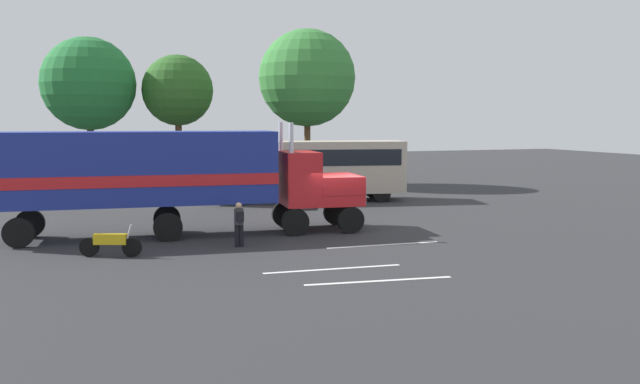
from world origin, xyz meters
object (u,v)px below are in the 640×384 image
semi_truck (169,173)px  tree_center (89,84)px  tree_right (307,78)px  parked_car (52,190)px  person_bystander (239,223)px  tree_left (178,91)px  parked_bus (307,165)px  motorcycle (111,243)px

semi_truck → tree_center: tree_center is taller
tree_right → parked_car: bearing=-161.4°
person_bystander → tree_left: bearing=87.5°
person_bystander → parked_car: person_bystander is taller
person_bystander → tree_left: (0.96, 21.79, 5.64)m
parked_car → tree_right: 18.73m
parked_bus → parked_car: size_ratio=2.37×
parked_bus → parked_car: bearing=166.9°
motorcycle → tree_right: (14.18, 20.69, 7.01)m
person_bystander → tree_right: size_ratio=0.15×
parked_car → motorcycle: (2.40, -15.10, -0.33)m
parked_bus → person_bystander: bearing=-119.5°
tree_center → person_bystander: bearing=-78.2°
parked_car → tree_center: tree_center is taller
parked_car → tree_right: size_ratio=0.44×
parked_bus → tree_left: tree_left is taller
person_bystander → semi_truck: bearing=123.6°
tree_center → motorcycle: bearing=-89.5°
semi_truck → tree_center: (-2.60, 19.12, 4.38)m
person_bystander → tree_right: 23.61m
person_bystander → tree_center: (-4.66, 22.23, 6.01)m
tree_center → tree_right: 14.50m
parked_car → tree_right: (16.58, 5.59, 6.68)m
tree_right → semi_truck: bearing=-124.1°
parked_bus → tree_center: (-11.30, 10.48, 4.84)m
tree_left → tree_right: 8.91m
semi_truck → motorcycle: (-2.40, -3.32, -2.04)m
parked_bus → motorcycle: parked_bus is taller
parked_car → semi_truck: bearing=-67.8°
parked_bus → tree_center: tree_center is taller
parked_car → tree_center: 9.79m
parked_bus → tree_right: bearing=70.6°
parked_car → tree_center: (2.20, 7.34, 6.10)m
tree_left → tree_center: 5.65m
motorcycle → tree_right: 26.05m
person_bystander → parked_car: bearing=114.7°
semi_truck → parked_bus: (8.71, 8.64, -0.46)m
motorcycle → parked_car: bearing=99.0°
person_bystander → tree_right: (9.72, 20.48, 6.59)m
motorcycle → tree_right: size_ratio=0.18×
tree_right → tree_center: bearing=173.1°
parked_bus → tree_center: bearing=137.2°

